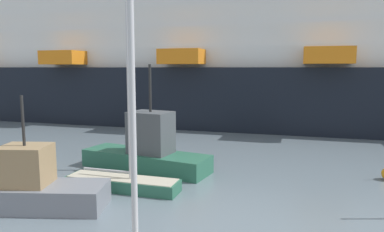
{
  "coord_description": "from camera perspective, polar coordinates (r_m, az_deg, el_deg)",
  "views": [
    {
      "loc": [
        7.23,
        -6.17,
        6.26
      ],
      "look_at": [
        0.0,
        15.79,
        3.16
      ],
      "focal_mm": 33.96,
      "sensor_mm": 36.0,
      "label": 1
    }
  ],
  "objects": [
    {
      "name": "fishing_boat_0",
      "position": [
        22.52,
        -7.01,
        -5.44
      ],
      "size": [
        8.36,
        3.5,
        6.45
      ],
      "rotation": [
        0.0,
        0.0,
        -0.14
      ],
      "color": "#2D6B51",
      "rests_on": "ground_plane"
    },
    {
      "name": "cruise_ship",
      "position": [
        45.71,
        -6.57,
        7.85
      ],
      "size": [
        114.45,
        20.9,
        20.18
      ],
      "rotation": [
        0.0,
        0.0,
        0.03
      ],
      "color": "black",
      "rests_on": "ground_plane"
    },
    {
      "name": "fishing_boat_2",
      "position": [
        17.96,
        -23.83,
        -10.21
      ],
      "size": [
        6.71,
        3.87,
        5.07
      ],
      "rotation": [
        0.0,
        0.0,
        3.42
      ],
      "color": "gray",
      "rests_on": "ground_plane"
    },
    {
      "name": "sailboat_3",
      "position": [
        19.31,
        -10.89,
        -9.94
      ],
      "size": [
        6.05,
        1.57,
        9.37
      ],
      "rotation": [
        0.0,
        0.0,
        0.02
      ],
      "color": "#2D6B51",
      "rests_on": "ground_plane"
    }
  ]
}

